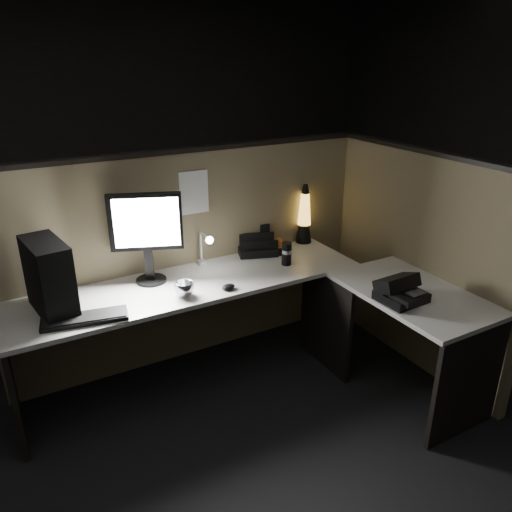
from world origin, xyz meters
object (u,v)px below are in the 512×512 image
pc_tower (49,277)px  lava_lamp (304,219)px  keyboard (85,319)px  monitor (146,229)px  desk_phone (399,291)px

pc_tower → lava_lamp: lava_lamp is taller
lava_lamp → pc_tower: bearing=-173.2°
keyboard → pc_tower: bearing=132.6°
keyboard → monitor: bearing=44.7°
lava_lamp → desk_phone: lava_lamp is taller
lava_lamp → desk_phone: 1.10m
pc_tower → keyboard: pc_tower is taller
keyboard → desk_phone: bearing=-10.8°
pc_tower → desk_phone: (1.82, -0.87, -0.15)m
keyboard → lava_lamp: 1.82m
pc_tower → desk_phone: 2.03m
pc_tower → lava_lamp: (1.88, 0.23, -0.02)m
lava_lamp → desk_phone: size_ratio=1.62×
monitor → lava_lamp: (1.27, 0.10, -0.16)m
monitor → desk_phone: 1.59m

